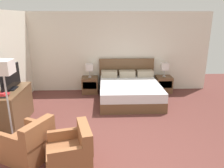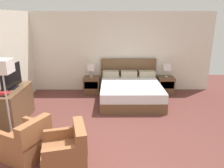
% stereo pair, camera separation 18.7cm
% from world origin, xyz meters
% --- Properties ---
extents(ground_plane, '(11.79, 11.79, 0.00)m').
position_xyz_m(ground_plane, '(0.00, 0.00, 0.00)').
color(ground_plane, brown).
extents(wall_back, '(6.46, 0.06, 2.56)m').
position_xyz_m(wall_back, '(0.00, 3.96, 1.28)').
color(wall_back, silver).
rests_on(wall_back, ground).
extents(bed, '(1.81, 1.98, 1.09)m').
position_xyz_m(bed, '(0.51, 2.96, 0.29)').
color(bed, brown).
rests_on(bed, ground).
extents(nightstand_left, '(0.51, 0.46, 0.53)m').
position_xyz_m(nightstand_left, '(-0.71, 3.64, 0.26)').
color(nightstand_left, brown).
rests_on(nightstand_left, ground).
extents(nightstand_right, '(0.51, 0.46, 0.53)m').
position_xyz_m(nightstand_right, '(1.72, 3.64, 0.26)').
color(nightstand_right, brown).
rests_on(nightstand_right, ground).
extents(table_lamp_left, '(0.23, 0.23, 0.45)m').
position_xyz_m(table_lamp_left, '(-0.71, 3.64, 0.85)').
color(table_lamp_left, '#B7B7BC').
rests_on(table_lamp_left, nightstand_left).
extents(table_lamp_right, '(0.23, 0.23, 0.45)m').
position_xyz_m(table_lamp_right, '(1.72, 3.64, 0.85)').
color(table_lamp_right, '#B7B7BC').
rests_on(table_lamp_right, nightstand_right).
extents(dresser, '(0.50, 1.30, 0.82)m').
position_xyz_m(dresser, '(-2.36, 1.58, 0.42)').
color(dresser, brown).
rests_on(dresser, ground).
extents(tv, '(0.18, 0.98, 0.54)m').
position_xyz_m(tv, '(-2.35, 1.64, 1.08)').
color(tv, black).
rests_on(tv, dresser).
extents(book_red_cover, '(0.22, 0.19, 0.03)m').
position_xyz_m(book_red_cover, '(-2.37, 1.15, 0.83)').
color(book_red_cover, '#383333').
rests_on(book_red_cover, dresser).
extents(book_blue_cover, '(0.27, 0.20, 0.03)m').
position_xyz_m(book_blue_cover, '(-2.37, 1.15, 0.87)').
color(book_blue_cover, '#B7282D').
rests_on(book_blue_cover, book_red_cover).
extents(book_small_top, '(0.23, 0.18, 0.03)m').
position_xyz_m(book_small_top, '(-2.37, 1.15, 0.89)').
color(book_small_top, '#B7282D').
rests_on(book_small_top, book_blue_cover).
extents(armchair_by_window, '(0.93, 0.92, 0.76)m').
position_xyz_m(armchair_by_window, '(-1.56, 0.19, 0.28)').
color(armchair_by_window, '#935B38').
rests_on(armchair_by_window, ground).
extents(armchair_companion, '(0.83, 0.82, 0.76)m').
position_xyz_m(armchair_companion, '(-0.80, -0.13, 0.28)').
color(armchair_companion, '#935B38').
rests_on(armchair_companion, ground).
extents(floor_lamp, '(0.35, 0.35, 1.66)m').
position_xyz_m(floor_lamp, '(-2.11, 0.78, 1.41)').
color(floor_lamp, '#B7B7BC').
rests_on(floor_lamp, ground).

